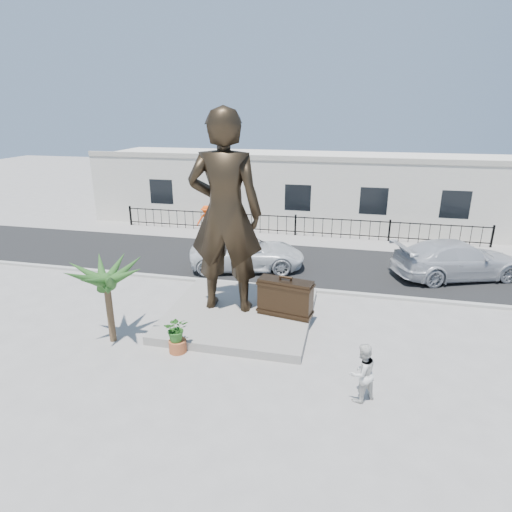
{
  "coord_description": "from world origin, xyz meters",
  "views": [
    {
      "loc": [
        3.26,
        -12.29,
        7.37
      ],
      "look_at": [
        0.0,
        2.0,
        2.3
      ],
      "focal_mm": 30.0,
      "sensor_mm": 36.0,
      "label": 1
    }
  ],
  "objects_px": {
    "suitcase": "(285,298)",
    "tourist": "(362,373)",
    "car_white": "(248,253)",
    "statue": "(225,213)"
  },
  "relations": [
    {
      "from": "tourist",
      "to": "car_white",
      "type": "height_order",
      "value": "tourist"
    },
    {
      "from": "suitcase",
      "to": "statue",
      "type": "bearing_deg",
      "value": -174.95
    },
    {
      "from": "tourist",
      "to": "statue",
      "type": "bearing_deg",
      "value": -79.18
    },
    {
      "from": "suitcase",
      "to": "car_white",
      "type": "distance_m",
      "value": 5.8
    },
    {
      "from": "suitcase",
      "to": "tourist",
      "type": "distance_m",
      "value": 4.7
    },
    {
      "from": "statue",
      "to": "suitcase",
      "type": "relative_size",
      "value": 3.73
    },
    {
      "from": "suitcase",
      "to": "car_white",
      "type": "height_order",
      "value": "suitcase"
    },
    {
      "from": "car_white",
      "to": "statue",
      "type": "bearing_deg",
      "value": 171.04
    },
    {
      "from": "statue",
      "to": "car_white",
      "type": "distance_m",
      "value": 5.86
    },
    {
      "from": "suitcase",
      "to": "tourist",
      "type": "height_order",
      "value": "suitcase"
    }
  ]
}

